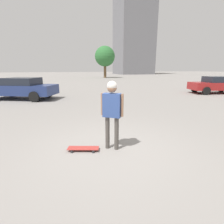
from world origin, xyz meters
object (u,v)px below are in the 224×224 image
Objects in this scene: person at (112,106)px; car_parked_far at (215,85)px; car_parked_near at (22,88)px; skateboard at (83,148)px.

car_parked_far is at bearing 68.57° from person.
car_parked_near is (9.38, 3.43, -0.38)m from person.
car_parked_far is (7.25, -12.58, 0.68)m from skateboard.
person is 9.99m from car_parked_near.
skateboard is 0.19× the size of car_parked_far.
person reaches higher than skateboard.
skateboard is (0.12, 0.75, -1.09)m from person.
skateboard is at bearing 131.58° from car_parked_near.
car_parked_near reaches higher than car_parked_far.
car_parked_near reaches higher than skateboard.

